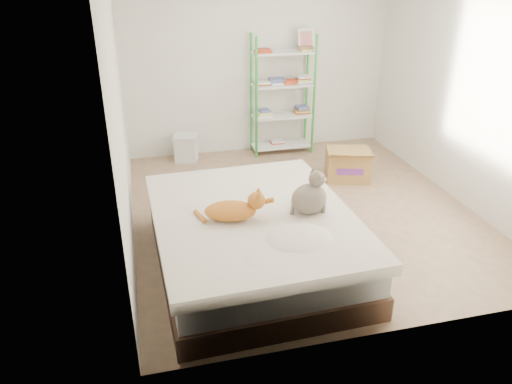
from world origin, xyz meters
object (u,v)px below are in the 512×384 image
object	(u,v)px
grey_cat	(309,192)
cardboard_box	(348,164)
orange_cat	(230,209)
white_bin	(186,148)
shelf_unit	(283,93)
bed	(253,240)

from	to	relation	value
grey_cat	cardboard_box	distance (m)	2.20
orange_cat	white_bin	xyz separation A→B (m)	(-0.09, 2.87, -0.48)
orange_cat	shelf_unit	bearing A→B (deg)	75.78
orange_cat	grey_cat	world-z (taller)	grey_cat
bed	shelf_unit	size ratio (longest dim) A/B	1.29
bed	cardboard_box	distance (m)	2.36
bed	orange_cat	xyz separation A→B (m)	(-0.22, -0.07, 0.39)
shelf_unit	white_bin	bearing A→B (deg)	-178.75
shelf_unit	white_bin	world-z (taller)	shelf_unit
shelf_unit	white_bin	xyz separation A→B (m)	(-1.42, -0.03, -0.68)
bed	white_bin	xyz separation A→B (m)	(-0.31, 2.80, -0.09)
bed	grey_cat	xyz separation A→B (m)	(0.49, -0.11, 0.48)
cardboard_box	shelf_unit	bearing A→B (deg)	131.93
grey_cat	orange_cat	bearing A→B (deg)	80.03
bed	white_bin	distance (m)	2.81
shelf_unit	cardboard_box	world-z (taller)	shelf_unit
shelf_unit	grey_cat	bearing A→B (deg)	-102.02
orange_cat	shelf_unit	size ratio (longest dim) A/B	0.31
white_bin	orange_cat	bearing A→B (deg)	-88.28
bed	cardboard_box	bearing A→B (deg)	43.14
grey_cat	bed	bearing A→B (deg)	70.68
cardboard_box	white_bin	size ratio (longest dim) A/B	1.67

